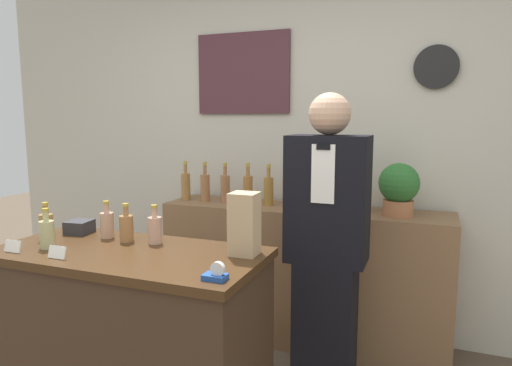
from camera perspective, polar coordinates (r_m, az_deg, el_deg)
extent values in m
cube|color=beige|center=(3.38, 4.84, 4.55)|extent=(5.20, 0.06, 2.70)
cube|color=#4C2932|center=(3.48, -1.64, 13.53)|extent=(0.73, 0.02, 0.59)
cylinder|color=black|center=(3.21, 21.61, 13.33)|extent=(0.28, 0.03, 0.28)
cube|color=brown|center=(3.26, 5.75, -11.34)|extent=(1.96, 0.43, 0.95)
cube|color=#382619|center=(2.39, -15.28, -19.62)|extent=(1.24, 0.57, 0.91)
cube|color=#3C2513|center=(2.21, -15.74, -8.61)|extent=(1.27, 0.60, 0.04)
cube|color=black|center=(2.70, 8.61, -17.51)|extent=(0.32, 0.26, 0.79)
cube|color=black|center=(2.48, 8.97, -2.00)|extent=(0.43, 0.26, 0.68)
cube|color=white|center=(2.33, 8.37, 1.11)|extent=(0.12, 0.01, 0.30)
cube|color=black|center=(2.31, 8.42, 4.47)|extent=(0.07, 0.01, 0.03)
sphere|color=tan|center=(2.44, 9.21, 8.53)|extent=(0.22, 0.22, 0.22)
cylinder|color=#B27047|center=(2.98, 17.32, -2.99)|extent=(0.19, 0.19, 0.10)
sphere|color=#2D6B2D|center=(2.96, 17.45, -0.01)|extent=(0.25, 0.25, 0.25)
cube|color=tan|center=(2.03, -1.46, -5.13)|extent=(0.12, 0.12, 0.28)
cube|color=#1E4799|center=(1.76, -5.15, -11.63)|extent=(0.09, 0.06, 0.02)
cylinder|color=silver|center=(1.75, -4.80, -10.66)|extent=(0.06, 0.02, 0.06)
cube|color=white|center=(2.37, -28.13, -6.99)|extent=(0.09, 0.02, 0.06)
cube|color=white|center=(2.18, -23.61, -7.93)|extent=(0.09, 0.02, 0.06)
cube|color=#2D2D33|center=(2.60, -21.20, -5.13)|extent=(0.13, 0.14, 0.07)
cylinder|color=olive|center=(2.52, -24.72, -5.03)|extent=(0.07, 0.07, 0.13)
cylinder|color=olive|center=(2.50, -24.83, -3.07)|extent=(0.03, 0.03, 0.05)
cylinder|color=#B29933|center=(2.50, -24.88, -2.39)|extent=(0.03, 0.03, 0.02)
cylinder|color=tan|center=(2.36, -24.66, -5.88)|extent=(0.07, 0.07, 0.13)
cylinder|color=tan|center=(2.34, -24.79, -3.80)|extent=(0.03, 0.03, 0.05)
cylinder|color=#B29933|center=(2.34, -24.83, -3.07)|extent=(0.03, 0.03, 0.02)
cylinder|color=tan|center=(2.45, -18.11, -5.04)|extent=(0.07, 0.07, 0.13)
cylinder|color=tan|center=(2.43, -18.20, -3.03)|extent=(0.03, 0.03, 0.05)
cylinder|color=#B29933|center=(2.43, -18.23, -2.32)|extent=(0.03, 0.03, 0.02)
cylinder|color=#A06D40|center=(2.35, -15.89, -5.49)|extent=(0.07, 0.07, 0.13)
cylinder|color=#A06D40|center=(2.33, -15.97, -3.40)|extent=(0.03, 0.03, 0.05)
cylinder|color=#B29933|center=(2.33, -16.00, -2.66)|extent=(0.03, 0.03, 0.02)
cylinder|color=tan|center=(2.28, -12.53, -5.79)|extent=(0.07, 0.07, 0.13)
cylinder|color=tan|center=(2.26, -12.59, -3.63)|extent=(0.03, 0.03, 0.05)
cylinder|color=#B29933|center=(2.26, -12.62, -2.88)|extent=(0.03, 0.03, 0.02)
cylinder|color=olive|center=(3.44, -8.77, -0.46)|extent=(0.07, 0.07, 0.20)
cylinder|color=olive|center=(3.43, -8.82, 1.75)|extent=(0.03, 0.03, 0.07)
cylinder|color=#B29933|center=(3.42, -8.84, 2.52)|extent=(0.03, 0.03, 0.02)
cylinder|color=#9B673E|center=(3.36, -6.38, -0.61)|extent=(0.07, 0.07, 0.20)
cylinder|color=#9B673E|center=(3.35, -6.41, 1.65)|extent=(0.03, 0.03, 0.07)
cylinder|color=#B29933|center=(3.34, -6.42, 2.44)|extent=(0.03, 0.03, 0.02)
cylinder|color=#97643E|center=(3.29, -3.87, -0.77)|extent=(0.07, 0.07, 0.20)
cylinder|color=#97643E|center=(3.27, -3.89, 1.54)|extent=(0.03, 0.03, 0.07)
cylinder|color=#B29933|center=(3.27, -3.90, 2.35)|extent=(0.03, 0.03, 0.02)
cylinder|color=#A36B35|center=(3.26, -1.01, -0.85)|extent=(0.07, 0.07, 0.20)
cylinder|color=#A36B35|center=(3.24, -1.02, 1.49)|extent=(0.03, 0.03, 0.07)
cylinder|color=#B29933|center=(3.24, -1.02, 2.30)|extent=(0.03, 0.03, 0.02)
cylinder|color=olive|center=(3.18, 1.58, -1.06)|extent=(0.07, 0.07, 0.20)
cylinder|color=olive|center=(3.17, 1.58, 1.33)|extent=(0.03, 0.03, 0.07)
cylinder|color=#B29933|center=(3.16, 1.59, 2.16)|extent=(0.03, 0.03, 0.02)
cylinder|color=olive|center=(3.13, 4.35, -1.24)|extent=(0.07, 0.07, 0.20)
cylinder|color=olive|center=(3.11, 4.38, 1.19)|extent=(0.03, 0.03, 0.07)
cylinder|color=#B29933|center=(3.10, 4.39, 2.04)|extent=(0.03, 0.03, 0.02)
cylinder|color=#A06D35|center=(3.09, 7.24, -1.42)|extent=(0.07, 0.07, 0.20)
cylinder|color=#A06D35|center=(3.07, 7.29, 1.05)|extent=(0.03, 0.03, 0.07)
cylinder|color=#B29933|center=(3.06, 7.30, 1.91)|extent=(0.03, 0.03, 0.02)
cylinder|color=#A26A36|center=(3.06, 10.22, -1.58)|extent=(0.07, 0.07, 0.20)
cylinder|color=#A26A36|center=(3.04, 10.29, 0.91)|extent=(0.03, 0.03, 0.07)
cylinder|color=#B29933|center=(3.03, 10.31, 1.78)|extent=(0.03, 0.03, 0.02)
cylinder|color=#9B673A|center=(3.05, 13.31, -1.68)|extent=(0.07, 0.07, 0.20)
cylinder|color=#9B673A|center=(3.03, 13.39, 0.81)|extent=(0.03, 0.03, 0.07)
cylinder|color=#B29933|center=(3.03, 13.42, 1.68)|extent=(0.03, 0.03, 0.02)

